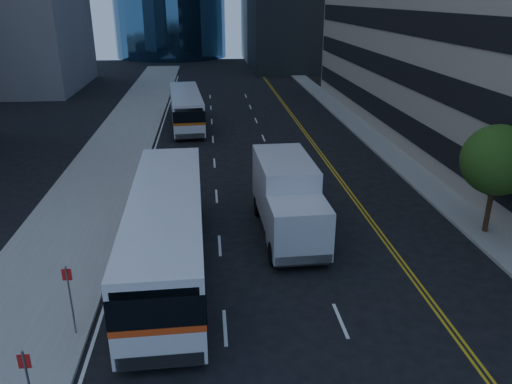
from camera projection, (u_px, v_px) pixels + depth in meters
ground at (341, 361)px, 15.37m from camera, size 160.00×160.00×0.00m
sidewalk_west at (120, 144)px, 37.54m from camera, size 5.00×90.00×0.15m
sidewalk_east at (372, 138)px, 39.31m from camera, size 2.00×90.00×0.15m
street_tree at (498, 160)px, 22.26m from camera, size 3.20×3.20×5.10m
bus_front at (167, 230)px, 19.88m from camera, size 3.06×12.80×3.29m
bus_rear at (186, 107)px, 42.76m from camera, size 3.33×11.37×2.89m
box_truck at (288, 198)px, 22.97m from camera, size 2.66×7.21×3.42m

